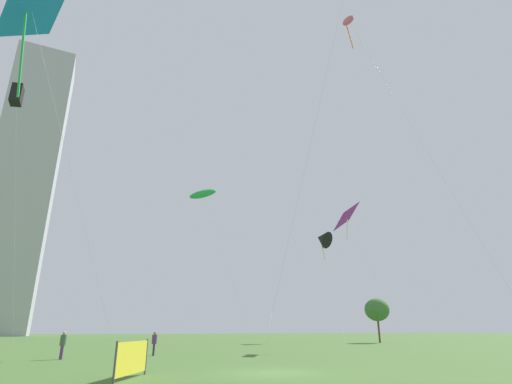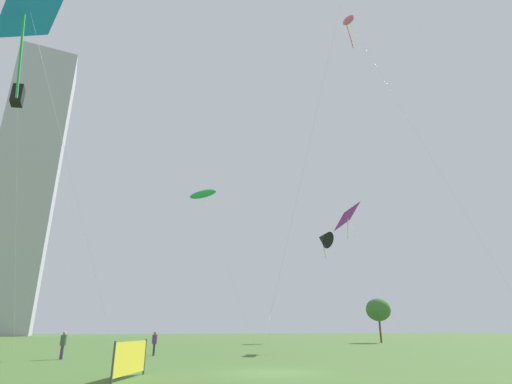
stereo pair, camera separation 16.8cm
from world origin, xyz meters
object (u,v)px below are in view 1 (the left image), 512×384
(kite_flying_8, at_px, (31,15))
(event_banner, at_px, (132,358))
(person_standing_0, at_px, (63,343))
(kite_flying_4, at_px, (348,22))
(kite_flying_0, at_px, (322,239))
(kite_flying_6, at_px, (346,217))
(park_tree_1, at_px, (377,310))
(kite_flying_5, at_px, (17,95))
(distant_highrise_0, at_px, (24,183))
(person_standing_2, at_px, (154,342))
(kite_flying_3, at_px, (203,194))

(kite_flying_8, relative_size, event_banner, 5.63)
(person_standing_0, distance_m, kite_flying_4, 37.34)
(kite_flying_0, xyz_separation_m, kite_flying_6, (-8.48, -21.53, -2.71))
(person_standing_0, distance_m, park_tree_1, 42.76)
(kite_flying_0, distance_m, event_banner, 51.50)
(kite_flying_5, relative_size, park_tree_1, 4.11)
(kite_flying_4, relative_size, distant_highrise_0, 0.38)
(kite_flying_0, bearing_deg, kite_flying_6, -111.49)
(person_standing_2, relative_size, kite_flying_3, 0.11)
(kite_flying_5, height_order, event_banner, kite_flying_5)
(person_standing_0, relative_size, kite_flying_6, 0.12)
(kite_flying_0, relative_size, kite_flying_3, 1.20)
(person_standing_0, bearing_deg, distant_highrise_0, -5.25)
(kite_flying_3, height_order, kite_flying_4, kite_flying_4)
(kite_flying_4, bearing_deg, park_tree_1, 55.23)
(kite_flying_6, relative_size, park_tree_1, 2.40)
(person_standing_0, height_order, kite_flying_5, kite_flying_5)
(person_standing_0, distance_m, kite_flying_8, 19.21)
(kite_flying_3, relative_size, kite_flying_8, 0.89)
(person_standing_2, xyz_separation_m, kite_flying_0, (27.61, 25.56, 14.78))
(kite_flying_6, relative_size, event_banner, 4.90)
(person_standing_2, distance_m, kite_flying_6, 22.98)
(kite_flying_6, height_order, distant_highrise_0, distant_highrise_0)
(kite_flying_6, bearing_deg, kite_flying_0, 68.51)
(kite_flying_0, distance_m, kite_flying_4, 35.15)
(kite_flying_0, bearing_deg, person_standing_2, -137.21)
(kite_flying_3, xyz_separation_m, distant_highrise_0, (-36.88, 90.20, 28.66))
(person_standing_2, distance_m, kite_flying_5, 27.01)
(kite_flying_3, bearing_deg, kite_flying_0, 43.14)
(kite_flying_6, xyz_separation_m, distant_highrise_0, (-52.39, 89.25, 29.29))
(kite_flying_6, bearing_deg, person_standing_0, -166.56)
(kite_flying_4, relative_size, kite_flying_8, 1.95)
(person_standing_0, height_order, event_banner, person_standing_0)
(person_standing_2, bearing_deg, person_standing_0, 113.30)
(park_tree_1, xyz_separation_m, event_banner, (-33.63, -32.16, -3.59))
(person_standing_2, relative_size, kite_flying_5, 0.07)
(kite_flying_3, distance_m, kite_flying_8, 21.24)
(person_standing_2, distance_m, kite_flying_3, 13.55)
(park_tree_1, distance_m, event_banner, 46.67)
(person_standing_2, height_order, event_banner, person_standing_2)
(distant_highrise_0, bearing_deg, park_tree_1, -56.55)
(kite_flying_5, bearing_deg, park_tree_1, 14.07)
(person_standing_2, bearing_deg, distant_highrise_0, 24.54)
(person_standing_0, distance_m, kite_flying_0, 45.75)
(person_standing_2, bearing_deg, event_banner, 176.96)
(kite_flying_0, xyz_separation_m, park_tree_1, (4.07, -7.28, -11.38))
(kite_flying_4, bearing_deg, event_banner, -151.41)
(kite_flying_8, xyz_separation_m, event_banner, (5.78, 0.95, -14.34))
(kite_flying_4, height_order, park_tree_1, kite_flying_4)
(person_standing_0, bearing_deg, kite_flying_5, 22.02)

